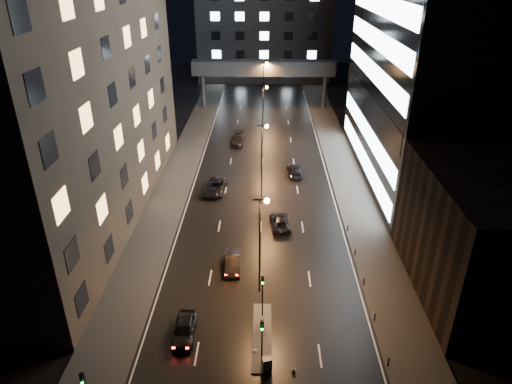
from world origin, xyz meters
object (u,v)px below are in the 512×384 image
Objects in this scene: car_toward_a at (280,222)px; car_away_d at (238,140)px; utility_cabinet at (267,365)px; car_away_b at (233,263)px; car_away_c at (215,187)px; car_away_a at (184,329)px; car_toward_b at (295,170)px.

car_away_d is at bearing -82.06° from car_toward_a.
car_toward_a is 21.81m from utility_cabinet.
car_away_b is 13.77m from utility_cabinet.
car_away_c is 4.52× the size of utility_cabinet.
car_away_b is 17.80m from car_away_c.
car_away_b is 3.44× the size of utility_cabinet.
car_toward_b is (11.16, 33.01, -0.04)m from car_away_a.
car_toward_b is (2.58, 14.96, 0.07)m from car_toward_a.
car_away_c is 1.21× the size of car_toward_a.
car_away_c reaches higher than car_away_b.
car_away_b is at bearing 68.70° from car_away_a.
car_away_c is 18.83m from car_away_d.
car_away_d is (2.05, 18.72, -0.02)m from car_away_c.
car_away_b is 9.87m from car_toward_a.
car_away_a is 1.02× the size of car_away_b.
car_away_d is 49.73m from utility_cabinet.
car_toward_b is at bearing 68.63° from car_away_b.
car_toward_a is at bearing -40.20° from car_away_c.
car_away_a is 45.81m from car_away_d.
car_toward_a is (5.12, 8.44, -0.06)m from car_away_b.
car_away_d is at bearing 89.24° from car_away_b.
utility_cabinet is at bearing -81.93° from car_away_d.
car_away_d is 15.74m from car_toward_b.
utility_cabinet is at bearing -71.21° from car_away_c.
utility_cabinet reaches higher than car_toward_a.
car_toward_a is at bearing 55.62° from car_away_b.
car_away_a is at bearing -83.94° from car_away_c.
car_away_c is at bearing -93.99° from car_away_d.
car_away_c reaches higher than utility_cabinet.
car_away_a reaches higher than car_away_b.
car_toward_b is 36.95m from utility_cabinet.
car_away_d is at bearing 89.57° from car_away_c.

